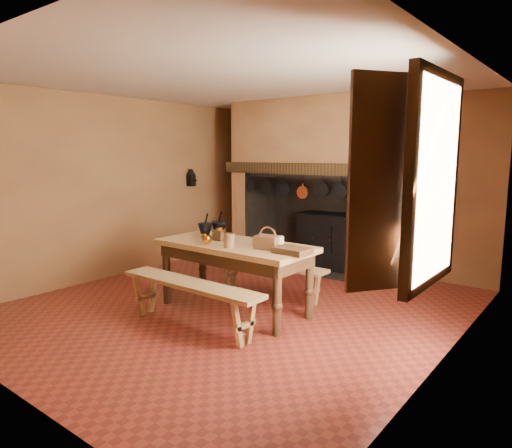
{
  "coord_description": "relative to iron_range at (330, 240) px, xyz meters",
  "views": [
    {
      "loc": [
        3.61,
        -4.26,
        1.92
      ],
      "look_at": [
        0.05,
        0.3,
        1.03
      ],
      "focal_mm": 32.0,
      "sensor_mm": 36.0,
      "label": 1
    }
  ],
  "objects": [
    {
      "name": "wicker_basket",
      "position": [
        0.63,
        -2.62,
        0.45
      ],
      "size": [
        0.3,
        0.24,
        0.26
      ],
      "rotation": [
        0.0,
        0.0,
        0.17
      ],
      "color": "#522B18",
      "rests_on": "work_table"
    },
    {
      "name": "coffee_grinder",
      "position": [
        -0.16,
        -2.57,
        0.44
      ],
      "size": [
        0.18,
        0.14,
        0.2
      ],
      "rotation": [
        0.0,
        0.0,
        0.1
      ],
      "color": "black",
      "rests_on": "work_table"
    },
    {
      "name": "bench_front",
      "position": [
        0.11,
        -3.34,
        -0.09
      ],
      "size": [
        1.89,
        0.33,
        0.53
      ],
      "color": "tan",
      "rests_on": "floor"
    },
    {
      "name": "wall_left",
      "position": [
        -2.46,
        -2.45,
        0.92
      ],
      "size": [
        0.02,
        5.5,
        2.8
      ],
      "primitive_type": "cube",
      "color": "olive",
      "rests_on": "floor"
    },
    {
      "name": "herb_bunch",
      "position": [
        1.22,
        -0.66,
        0.9
      ],
      "size": [
        0.2,
        0.2,
        0.35
      ],
      "primitive_type": "cone",
      "rotation": [
        3.14,
        0.0,
        0.0
      ],
      "color": "#4E5729",
      "rests_on": "chimney_breast"
    },
    {
      "name": "window",
      "position": [
        2.39,
        -2.85,
        1.22
      ],
      "size": [
        0.39,
        1.75,
        1.76
      ],
      "color": "white",
      "rests_on": "wall_right"
    },
    {
      "name": "brass_mug_b",
      "position": [
        0.45,
        -2.49,
        0.41
      ],
      "size": [
        0.09,
        0.09,
        0.08
      ],
      "primitive_type": "cylinder",
      "rotation": [
        0.0,
        0.0,
        0.23
      ],
      "color": "gold",
      "rests_on": "work_table"
    },
    {
      "name": "wall_right",
      "position": [
        2.54,
        -2.45,
        0.92
      ],
      "size": [
        0.02,
        5.5,
        2.8
      ],
      "primitive_type": "cube",
      "color": "olive",
      "rests_on": "floor"
    },
    {
      "name": "wall_coffee_mill",
      "position": [
        -2.38,
        -0.9,
        1.03
      ],
      "size": [
        0.23,
        0.16,
        0.31
      ],
      "color": "black",
      "rests_on": "wall_left"
    },
    {
      "name": "mortar_small",
      "position": [
        -0.4,
        -2.57,
        0.48
      ],
      "size": [
        0.19,
        0.19,
        0.33
      ],
      "rotation": [
        0.0,
        0.0,
        -0.16
      ],
      "color": "black",
      "rests_on": "work_table"
    },
    {
      "name": "hearth_pans",
      "position": [
        -1.01,
        -0.23,
        -0.39
      ],
      "size": [
        0.51,
        0.62,
        0.2
      ],
      "color": "gold",
      "rests_on": "floor"
    },
    {
      "name": "stoneware_crock",
      "position": [
        0.24,
        -2.83,
        0.45
      ],
      "size": [
        0.15,
        0.15,
        0.16
      ],
      "primitive_type": "cylinder",
      "rotation": [
        0.0,
        0.0,
        -0.13
      ],
      "color": "brown",
      "rests_on": "work_table"
    },
    {
      "name": "iron_range",
      "position": [
        0.0,
        0.0,
        0.0
      ],
      "size": [
        1.12,
        0.55,
        1.6
      ],
      "color": "black",
      "rests_on": "floor"
    },
    {
      "name": "glass_jar",
      "position": [
        0.76,
        -2.55,
        0.44
      ],
      "size": [
        0.11,
        0.11,
        0.15
      ],
      "primitive_type": "cylinder",
      "rotation": [
        0.0,
        0.0,
        -0.27
      ],
      "color": "beige",
      "rests_on": "work_table"
    },
    {
      "name": "onion_string",
      "position": [
        1.04,
        -0.66,
        0.85
      ],
      "size": [
        0.12,
        0.1,
        0.46
      ],
      "primitive_type": null,
      "color": "#9C441C",
      "rests_on": "chimney_breast"
    },
    {
      "name": "floor",
      "position": [
        0.04,
        -2.45,
        -0.48
      ],
      "size": [
        5.5,
        5.5,
        0.0
      ],
      "primitive_type": "plane",
      "color": "maroon",
      "rests_on": "ground"
    },
    {
      "name": "hanging_pans",
      "position": [
        -0.3,
        -0.64,
        0.88
      ],
      "size": [
        1.92,
        0.29,
        0.27
      ],
      "color": "black",
      "rests_on": "chimney_breast"
    },
    {
      "name": "bench_back",
      "position": [
        0.11,
        -1.87,
        -0.13
      ],
      "size": [
        1.7,
        0.3,
        0.48
      ],
      "color": "tan",
      "rests_on": "floor"
    },
    {
      "name": "mixing_bowl",
      "position": [
        0.56,
        -2.54,
        0.41
      ],
      "size": [
        0.43,
        0.43,
        0.08
      ],
      "primitive_type": "imported",
      "rotation": [
        0.0,
        0.0,
        0.34
      ],
      "color": "beige",
      "rests_on": "work_table"
    },
    {
      "name": "mortar_large",
      "position": [
        -0.32,
        -2.4,
        0.48
      ],
      "size": [
        0.2,
        0.2,
        0.34
      ],
      "rotation": [
        0.0,
        0.0,
        -0.06
      ],
      "color": "black",
      "rests_on": "work_table"
    },
    {
      "name": "wall_front",
      "position": [
        0.04,
        -5.2,
        0.92
      ],
      "size": [
        5.0,
        0.02,
        2.8
      ],
      "primitive_type": "cube",
      "color": "olive",
      "rests_on": "floor"
    },
    {
      "name": "work_table",
      "position": [
        0.11,
        -2.59,
        0.23
      ],
      "size": [
        1.97,
        0.87,
        0.85
      ],
      "color": "tan",
      "rests_on": "floor"
    },
    {
      "name": "brass_mug_a",
      "position": [
        -0.31,
        -2.68,
        0.41
      ],
      "size": [
        0.1,
        0.1,
        0.09
      ],
      "primitive_type": "cylinder",
      "rotation": [
        0.0,
        0.0,
        -0.34
      ],
      "color": "gold",
      "rests_on": "work_table"
    },
    {
      "name": "brass_cup",
      "position": [
        -0.11,
        -2.85,
        0.42
      ],
      "size": [
        0.17,
        0.17,
        0.1
      ],
      "primitive_type": "imported",
      "rotation": [
        0.0,
        0.0,
        -0.41
      ],
      "color": "gold",
      "rests_on": "work_table"
    },
    {
      "name": "ceiling",
      "position": [
        0.04,
        -2.45,
        2.32
      ],
      "size": [
        5.5,
        5.5,
        0.0
      ],
      "primitive_type": "plane",
      "rotation": [
        3.14,
        0.0,
        0.0
      ],
      "color": "silver",
      "rests_on": "back_wall"
    },
    {
      "name": "back_wall",
      "position": [
        0.04,
        0.3,
        0.92
      ],
      "size": [
        5.0,
        0.02,
        2.8
      ],
      "primitive_type": "cube",
      "color": "olive",
      "rests_on": "floor"
    },
    {
      "name": "wooden_tray",
      "position": [
        0.99,
        -2.65,
        0.4
      ],
      "size": [
        0.39,
        0.29,
        0.07
      ],
      "primitive_type": "cube",
      "rotation": [
        0.0,
        0.0,
        -0.04
      ],
      "color": "black",
      "rests_on": "work_table"
    },
    {
      "name": "chimney_breast",
      "position": [
        -0.26,
        -0.14,
        1.33
      ],
      "size": [
        2.95,
        0.96,
        2.8
      ],
      "color": "olive",
      "rests_on": "floor"
    }
  ]
}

